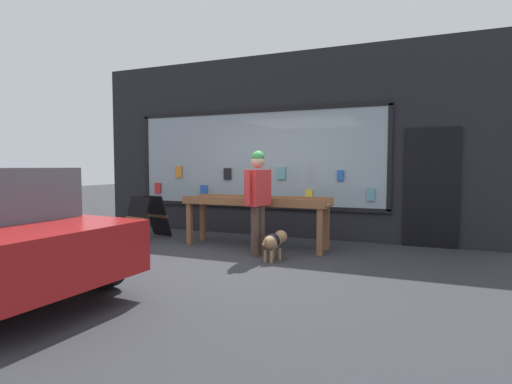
{
  "coord_description": "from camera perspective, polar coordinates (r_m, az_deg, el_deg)",
  "views": [
    {
      "loc": [
        2.65,
        -5.32,
        1.43
      ],
      "look_at": [
        0.09,
        0.96,
        0.99
      ],
      "focal_mm": 28.0,
      "sensor_mm": 36.0,
      "label": 1
    }
  ],
  "objects": [
    {
      "name": "shopfront_facade",
      "position": [
        8.16,
        3.28,
        6.39
      ],
      "size": [
        8.32,
        0.29,
        3.67
      ],
      "color": "black",
      "rests_on": "ground_plane"
    },
    {
      "name": "ground_plane",
      "position": [
        6.11,
        -4.2,
        -9.8
      ],
      "size": [
        40.0,
        40.0,
        0.0
      ],
      "primitive_type": "plane",
      "color": "#2D2D33"
    },
    {
      "name": "sandwich_board_sign",
      "position": [
        8.14,
        -15.29,
        -3.48
      ],
      "size": [
        0.69,
        0.92,
        0.83
      ],
      "rotation": [
        0.0,
        0.0,
        -0.22
      ],
      "color": "black",
      "rests_on": "ground_plane"
    },
    {
      "name": "small_dog",
      "position": [
        6.08,
        2.61,
        -7.01
      ],
      "size": [
        0.31,
        0.59,
        0.44
      ],
      "rotation": [
        0.0,
        0.0,
        1.34
      ],
      "color": "#99724C",
      "rests_on": "ground_plane"
    },
    {
      "name": "person_browsing",
      "position": [
        6.35,
        0.29,
        -0.36
      ],
      "size": [
        0.31,
        0.65,
        1.67
      ],
      "rotation": [
        0.0,
        0.0,
        1.36
      ],
      "color": "#4C382D",
      "rests_on": "ground_plane"
    },
    {
      "name": "display_table_main",
      "position": [
        7.03,
        -0.08,
        -2.06
      ],
      "size": [
        2.62,
        0.65,
        0.89
      ],
      "color": "brown",
      "rests_on": "ground_plane"
    }
  ]
}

